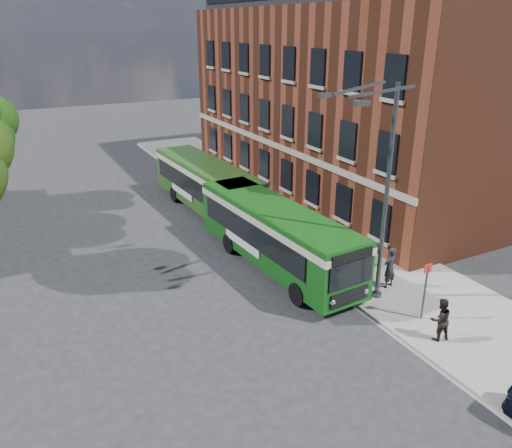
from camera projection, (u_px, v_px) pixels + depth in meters
ground at (247, 306)px, 20.80m from camera, size 120.00×120.00×0.00m
pavement at (291, 216)px, 30.35m from camera, size 6.00×48.00×0.15m
kerb_line at (246, 226)px, 29.07m from camera, size 0.12×48.00×0.01m
brick_office at (351, 87)px, 34.07m from camera, size 12.10×26.00×14.20m
street_lamp at (380, 194)px, 19.44m from camera, size 2.96×2.38×9.00m
bus_stop_sign at (425, 288)px, 19.18m from camera, size 0.35×0.08×2.52m
bus_front at (276, 231)px, 23.60m from camera, size 3.21×10.93×3.02m
bus_rear at (207, 182)px, 30.89m from camera, size 3.11×11.05×3.02m
pedestrian_a at (390, 267)px, 21.73m from camera, size 0.77×0.59×1.88m
pedestrian_b at (440, 319)px, 18.10m from camera, size 0.93×0.80×1.67m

